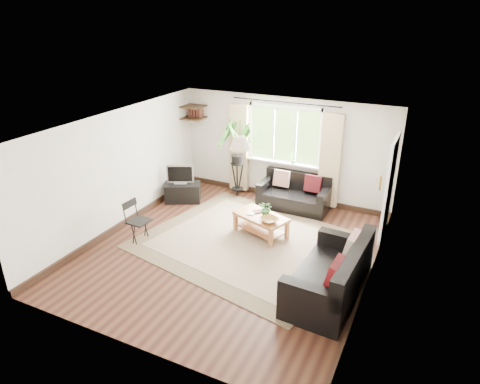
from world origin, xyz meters
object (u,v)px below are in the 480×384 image
at_px(coffee_table, 261,225).
at_px(folding_chair, 139,222).
at_px(tv_stand, 183,192).
at_px(palm_stand, 237,160).
at_px(sofa_back, 294,193).
at_px(sofa_right, 329,271).

xyz_separation_m(coffee_table, folding_chair, (-2.02, -1.23, 0.19)).
bearing_deg(tv_stand, palm_stand, 10.44).
distance_m(sofa_back, folding_chair, 3.49).
relative_size(coffee_table, folding_chair, 1.30).
xyz_separation_m(sofa_back, folding_chair, (-2.20, -2.70, 0.04)).
xyz_separation_m(sofa_back, palm_stand, (-1.43, 0.03, 0.55)).
relative_size(tv_stand, palm_stand, 0.44).
height_order(coffee_table, folding_chair, folding_chair).
bearing_deg(tv_stand, sofa_right, -53.92).
bearing_deg(coffee_table, sofa_back, 83.12).
distance_m(tv_stand, folding_chair, 1.98).
height_order(sofa_back, coffee_table, sofa_back).
bearing_deg(palm_stand, folding_chair, -105.67).
distance_m(coffee_table, palm_stand, 2.08).
relative_size(sofa_back, tv_stand, 1.94).
distance_m(sofa_back, coffee_table, 1.49).
height_order(sofa_right, tv_stand, sofa_right).
distance_m(sofa_right, tv_stand, 4.52).
bearing_deg(folding_chair, coffee_table, -56.34).
bearing_deg(folding_chair, sofa_back, -36.76).
bearing_deg(sofa_back, sofa_right, -61.08).
relative_size(sofa_right, tv_stand, 2.31).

